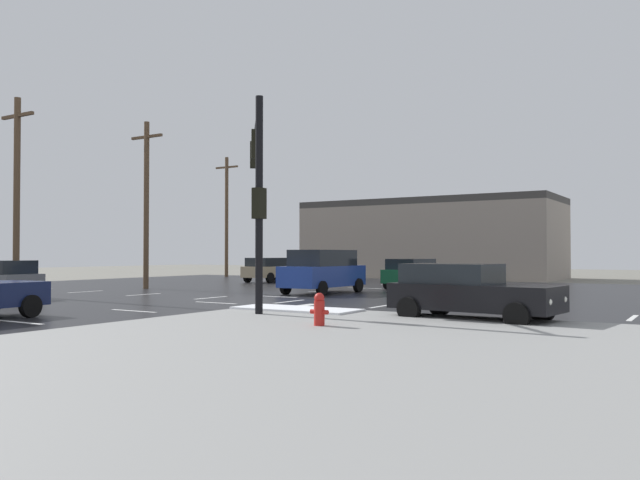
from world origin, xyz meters
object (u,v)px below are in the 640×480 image
at_px(sedan_green, 415,273).
at_px(traffic_signal_mast, 258,175).
at_px(sedan_black, 468,291).
at_px(utility_pole_distant, 227,214).
at_px(fire_hydrant, 319,309).
at_px(utility_pole_far, 146,201).
at_px(sedan_tan, 271,269).
at_px(utility_pole_mid, 17,192).
at_px(suv_blue, 323,270).

bearing_deg(sedan_green, traffic_signal_mast, -169.62).
xyz_separation_m(sedan_black, utility_pole_distant, (-27.54, 22.52, 4.15)).
height_order(sedan_black, utility_pole_distant, utility_pole_distant).
bearing_deg(fire_hydrant, utility_pole_far, 148.31).
relative_size(utility_pole_far, utility_pole_distant, 0.93).
height_order(fire_hydrant, utility_pole_distant, utility_pole_distant).
relative_size(sedan_green, utility_pole_distant, 0.49).
bearing_deg(traffic_signal_mast, sedan_tan, -4.12).
bearing_deg(utility_pole_mid, sedan_tan, 84.96).
distance_m(suv_blue, utility_pole_distant, 22.82).
height_order(utility_pole_mid, utility_pole_distant, utility_pole_distant).
distance_m(sedan_green, utility_pole_mid, 19.66).
bearing_deg(traffic_signal_mast, utility_pole_distant, 2.71).
xyz_separation_m(utility_pole_mid, utility_pole_distant, (-7.10, 22.67, 0.41)).
bearing_deg(traffic_signal_mast, sedan_green, -33.84).
bearing_deg(utility_pole_far, traffic_signal_mast, -30.83).
height_order(sedan_tan, utility_pole_mid, utility_pole_mid).
bearing_deg(sedan_green, utility_pole_mid, 144.10).
relative_size(fire_hydrant, utility_pole_mid, 0.09).
height_order(traffic_signal_mast, utility_pole_distant, utility_pole_distant).
height_order(sedan_green, utility_pole_far, utility_pole_far).
height_order(traffic_signal_mast, utility_pole_mid, utility_pole_mid).
height_order(sedan_black, sedan_tan, same).
relative_size(utility_pole_mid, utility_pole_far, 0.99).
bearing_deg(fire_hydrant, utility_pole_distant, 133.59).
xyz_separation_m(traffic_signal_mast, utility_pole_far, (-13.59, 8.11, 0.32)).
height_order(sedan_black, suv_blue, suv_blue).
bearing_deg(utility_pole_distant, sedan_black, -39.28).
height_order(utility_pole_mid, utility_pole_far, utility_pole_far).
xyz_separation_m(traffic_signal_mast, suv_blue, (-3.58, 9.73, -3.25)).
relative_size(sedan_green, utility_pole_far, 0.52).
distance_m(traffic_signal_mast, sedan_green, 16.04).
relative_size(sedan_green, sedan_black, 1.00).
distance_m(utility_pole_far, utility_pole_distant, 17.35).
height_order(suv_blue, utility_pole_far, utility_pole_far).
xyz_separation_m(sedan_black, utility_pole_far, (-19.93, 6.93, 3.80)).
xyz_separation_m(sedan_black, suv_blue, (-9.92, 8.55, 0.24)).
relative_size(utility_pole_mid, utility_pole_distant, 0.92).
bearing_deg(suv_blue, sedan_green, -19.34).
height_order(sedan_black, utility_pole_far, utility_pole_far).
distance_m(fire_hydrant, sedan_green, 19.08).
distance_m(sedan_black, suv_blue, 13.10).
distance_m(traffic_signal_mast, fire_hydrant, 6.12).
height_order(utility_pole_far, utility_pole_distant, utility_pole_distant).
height_order(suv_blue, utility_pole_distant, utility_pole_distant).
bearing_deg(utility_pole_far, sedan_green, 31.60).
xyz_separation_m(traffic_signal_mast, utility_pole_distant, (-21.20, 23.70, 0.67)).
bearing_deg(sedan_black, suv_blue, 145.67).
bearing_deg(fire_hydrant, sedan_tan, 128.62).
bearing_deg(sedan_tan, utility_pole_mid, 175.73).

